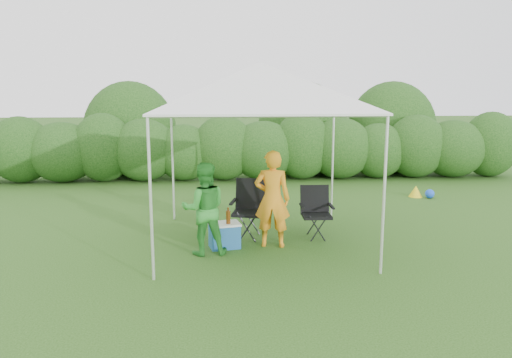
{
  "coord_description": "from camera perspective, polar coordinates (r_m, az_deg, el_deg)",
  "views": [
    {
      "loc": [
        -0.62,
        -7.19,
        2.46
      ],
      "look_at": [
        -0.07,
        0.4,
        1.05
      ],
      "focal_mm": 35.0,
      "sensor_mm": 36.0,
      "label": 1
    }
  ],
  "objects": [
    {
      "name": "bottle",
      "position": [
        7.66,
        -3.19,
        -4.18
      ],
      "size": [
        0.07,
        0.07,
        0.26
      ],
      "primitive_type": "cylinder",
      "color": "#592D0C",
      "rests_on": "cooler"
    },
    {
      "name": "lawn_toy",
      "position": [
        11.86,
        18.16,
        -1.41
      ],
      "size": [
        0.51,
        0.43,
        0.26
      ],
      "color": "yellow",
      "rests_on": "ground"
    },
    {
      "name": "hedge",
      "position": [
        13.31,
        -1.04,
        3.44
      ],
      "size": [
        15.17,
        1.53,
        1.8
      ],
      "color": "#275219",
      "rests_on": "ground"
    },
    {
      "name": "canopy",
      "position": [
        7.72,
        0.47,
        10.51
      ],
      "size": [
        3.1,
        3.1,
        2.83
      ],
      "color": "silver",
      "rests_on": "ground"
    },
    {
      "name": "ground",
      "position": [
        7.63,
        0.75,
        -8.32
      ],
      "size": [
        70.0,
        70.0,
        0.0
      ],
      "primitive_type": "plane",
      "color": "#325D1D"
    },
    {
      "name": "chair_left",
      "position": [
        8.27,
        -0.65,
        -2.94
      ],
      "size": [
        0.68,
        0.64,
        0.95
      ],
      "rotation": [
        0.0,
        0.0,
        -0.22
      ],
      "color": "black",
      "rests_on": "ground"
    },
    {
      "name": "cooler",
      "position": [
        7.79,
        -3.62,
        -6.42
      ],
      "size": [
        0.53,
        0.43,
        0.39
      ],
      "rotation": [
        0.0,
        0.0,
        0.22
      ],
      "color": "#215B9A",
      "rests_on": "ground"
    },
    {
      "name": "man",
      "position": [
        7.7,
        1.87,
        -2.28
      ],
      "size": [
        0.61,
        0.46,
        1.52
      ],
      "primitive_type": "imported",
      "rotation": [
        0.0,
        0.0,
        2.96
      ],
      "color": "orange",
      "rests_on": "ground"
    },
    {
      "name": "chair_right",
      "position": [
        8.33,
        6.84,
        -3.34
      ],
      "size": [
        0.54,
        0.49,
        0.85
      ],
      "rotation": [
        0.0,
        0.0,
        -0.02
      ],
      "color": "black",
      "rests_on": "ground"
    },
    {
      "name": "woman",
      "position": [
        7.4,
        -5.94,
        -3.4
      ],
      "size": [
        0.71,
        0.58,
        1.38
      ],
      "primitive_type": "imported",
      "rotation": [
        0.0,
        0.0,
        3.23
      ],
      "color": "green",
      "rests_on": "ground"
    }
  ]
}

